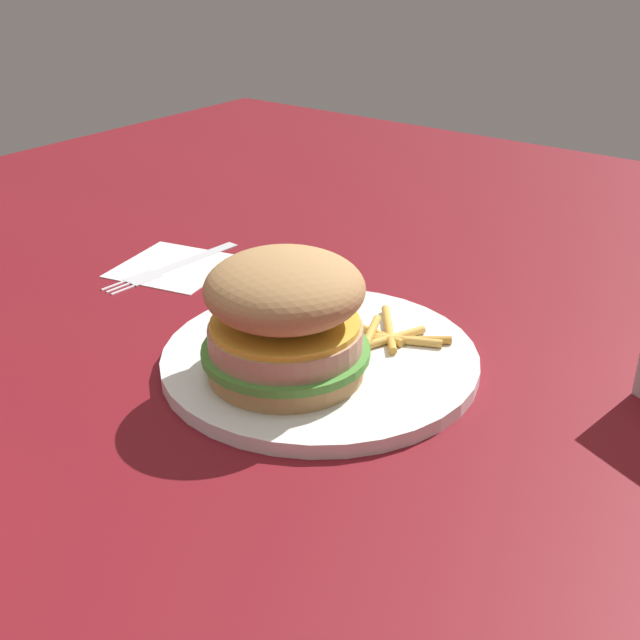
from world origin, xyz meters
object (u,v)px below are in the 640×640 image
object	(u,v)px
plate	(320,359)
fries_pile	(389,336)
napkin	(174,266)
fork	(173,264)
sandwich	(285,316)

from	to	relation	value
plate	fries_pile	xyz separation A→B (m)	(0.03, 0.05, 0.01)
napkin	fork	bearing A→B (deg)	-93.97
plate	napkin	bearing A→B (deg)	163.38
fries_pile	sandwich	bearing A→B (deg)	-111.08
plate	fries_pile	world-z (taller)	fries_pile
fork	fries_pile	bearing A→B (deg)	-4.27
sandwich	fork	xyz separation A→B (m)	(-0.25, 0.11, -0.06)
fork	sandwich	bearing A→B (deg)	-24.79
fries_pile	fork	xyz separation A→B (m)	(-0.28, 0.02, -0.01)
sandwich	napkin	size ratio (longest dim) A/B	1.19
napkin	sandwich	bearing A→B (deg)	-25.10
plate	sandwich	size ratio (longest dim) A/B	1.98
sandwich	napkin	world-z (taller)	sandwich
sandwich	napkin	bearing A→B (deg)	154.90
plate	sandwich	distance (m)	0.07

